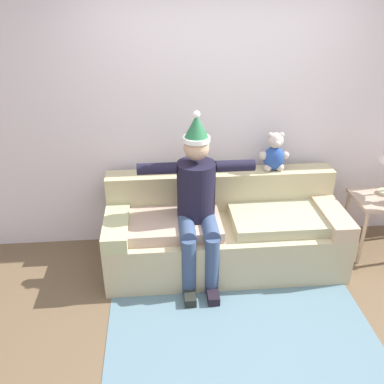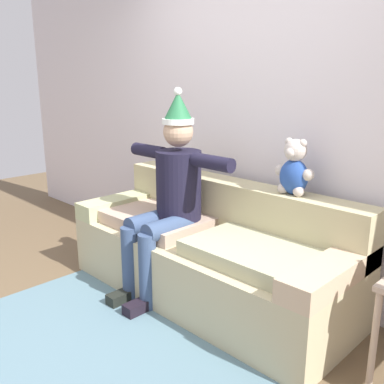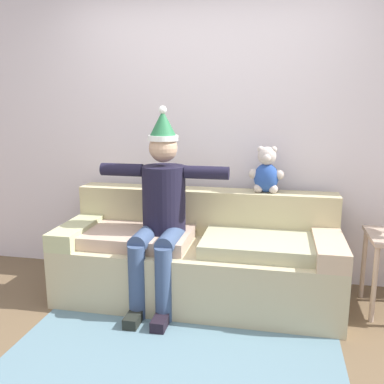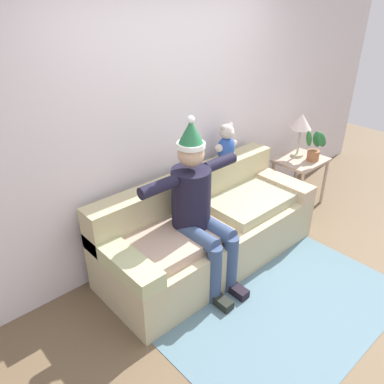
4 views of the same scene
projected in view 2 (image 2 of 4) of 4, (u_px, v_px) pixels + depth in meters
name	position (u px, v px, depth m)	size (l,w,h in m)	color
ground_plane	(94.00, 352.00, 2.60)	(10.00, 10.00, 0.00)	brown
back_wall	(257.00, 111.00, 3.32)	(7.00, 0.10, 2.70)	silver
couch	(210.00, 253.00, 3.22)	(2.20, 0.87, 0.84)	tan
person_seated	(169.00, 192.00, 3.18)	(1.02, 0.77, 1.54)	black
teddy_bear	(294.00, 170.00, 2.89)	(0.29, 0.17, 0.38)	#254797
area_rug	(94.00, 351.00, 2.61)	(2.10, 1.18, 0.01)	slate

